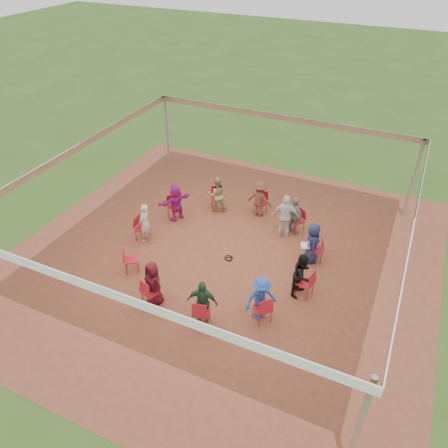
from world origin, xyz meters
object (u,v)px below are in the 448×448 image
at_px(chair_3, 217,198).
at_px(person_seated_1, 295,216).
at_px(chair_2, 261,203).
at_px(person_seated_0, 312,243).
at_px(chair_0, 315,250).
at_px(chair_7, 151,292).
at_px(chair_5, 143,228).
at_px(person_seated_7, 202,302).
at_px(chair_1, 297,221).
at_px(chair_4, 175,207).
at_px(person_seated_2, 260,199).
at_px(person_seated_4, 176,202).
at_px(cable_coil, 229,258).
at_px(chair_9, 262,309).
at_px(standing_person, 285,216).
at_px(chair_10, 305,283).
at_px(chair_8, 201,312).
at_px(chair_6, 131,259).
at_px(person_seated_6, 154,283).
at_px(person_seated_8, 261,299).
at_px(person_seated_9, 302,275).
at_px(person_seated_5, 145,223).
at_px(person_seated_3, 217,194).
at_px(laptop, 307,244).

distance_m(chair_3, person_seated_1, 3.08).
height_order(chair_2, person_seated_0, person_seated_0).
height_order(chair_0, chair_7, same).
bearing_deg(chair_5, person_seated_7, 50.14).
xyz_separation_m(chair_1, chair_4, (-4.25, -1.01, 0.00)).
height_order(chair_2, person_seated_2, person_seated_2).
height_order(person_seated_4, cable_coil, person_seated_4).
relative_size(chair_9, standing_person, 0.57).
distance_m(person_seated_7, standing_person, 4.70).
relative_size(chair_7, person_seated_1, 0.64).
bearing_deg(chair_4, chair_10, 98.18).
xyz_separation_m(chair_8, chair_9, (1.42, 0.81, 0.00)).
xyz_separation_m(chair_2, chair_4, (-2.72, -1.55, 0.00)).
xyz_separation_m(chair_5, chair_10, (5.72, -0.30, 0.00)).
relative_size(chair_0, chair_6, 1.00).
bearing_deg(chair_8, person_seated_2, 81.99).
height_order(person_seated_6, cable_coil, person_seated_6).
bearing_deg(chair_1, standing_person, 89.15).
bearing_deg(person_seated_7, person_seated_2, 81.82).
height_order(person_seated_4, person_seated_8, same).
bearing_deg(chair_3, chair_5, 32.73).
xyz_separation_m(chair_9, person_seated_7, (-1.44, -0.69, 0.26)).
bearing_deg(chair_1, person_seated_9, 145.39).
height_order(chair_1, chair_9, same).
xyz_separation_m(chair_3, person_seated_9, (4.16, -3.05, 0.26)).
bearing_deg(chair_6, chair_4, 147.27).
bearing_deg(chair_2, person_seated_2, 90.00).
height_order(chair_10, cable_coil, chair_10).
xyz_separation_m(chair_5, person_seated_5, (0.12, 0.01, 0.26)).
height_order(chair_4, chair_10, same).
distance_m(chair_5, chair_7, 3.13).
bearing_deg(person_seated_7, chair_1, 64.90).
relative_size(chair_5, person_seated_9, 0.64).
bearing_deg(person_seated_4, person_seated_5, 16.36).
relative_size(chair_2, person_seated_3, 0.64).
bearing_deg(cable_coil, person_seated_7, -80.49).
bearing_deg(person_seated_6, person_seated_3, 114.55).
bearing_deg(chair_5, person_seated_3, 145.39).
xyz_separation_m(chair_5, standing_person, (4.27, 2.20, 0.35)).
height_order(chair_5, person_seated_3, person_seated_3).
distance_m(chair_6, person_seated_6, 1.62).
relative_size(chair_8, person_seated_6, 0.64).
distance_m(person_seated_3, laptop, 4.07).
bearing_deg(person_seated_6, person_seated_0, 65.45).
bearing_deg(chair_0, person_seated_0, 90.00).
bearing_deg(person_seated_3, person_seated_6, 65.45).
relative_size(chair_0, standing_person, 0.57).
relative_size(chair_7, standing_person, 0.57).
height_order(chair_4, person_seated_4, person_seated_4).
bearing_deg(chair_7, chair_9, 32.73).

